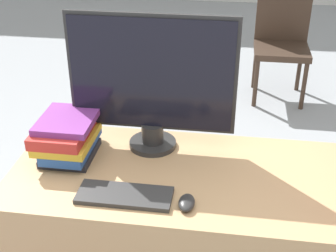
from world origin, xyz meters
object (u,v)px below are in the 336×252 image
at_px(book_stack, 68,136).
at_px(monitor, 152,81).
at_px(keyboard, 125,195).
at_px(mouse, 187,203).
at_px(far_chair, 282,37).

bearing_deg(book_stack, monitor, 20.41).
bearing_deg(monitor, keyboard, -95.74).
height_order(monitor, keyboard, monitor).
xyz_separation_m(monitor, mouse, (0.17, -0.36, -0.26)).
distance_m(keyboard, book_stack, 0.36).
bearing_deg(book_stack, keyboard, -40.44).
distance_m(monitor, book_stack, 0.38).
relative_size(mouse, far_chair, 0.10).
bearing_deg(book_stack, far_chair, 67.80).
xyz_separation_m(mouse, book_stack, (-0.47, 0.24, 0.06)).
xyz_separation_m(keyboard, mouse, (0.21, -0.02, 0.01)).
height_order(monitor, far_chair, monitor).
bearing_deg(keyboard, far_chair, 74.87).
relative_size(monitor, far_chair, 0.67).
distance_m(keyboard, mouse, 0.21).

